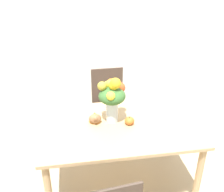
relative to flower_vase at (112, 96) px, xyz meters
name	(u,v)px	position (x,y,z in m)	size (l,w,h in m)	color
ground_plane	(118,183)	(0.05, -0.09, -1.00)	(12.00, 12.00, 0.00)	tan
wall_back	(100,27)	(0.05, 1.32, 0.35)	(8.00, 0.06, 2.70)	white
dining_table	(119,133)	(0.05, -0.09, -0.35)	(1.43, 0.93, 0.74)	tan
flower_vase	(112,96)	(0.00, 0.00, 0.00)	(0.27, 0.33, 0.45)	silver
pumpkin	(129,121)	(0.15, -0.10, -0.22)	(0.09, 0.09, 0.08)	orange
turkey_figurine	(95,117)	(-0.17, -0.01, -0.21)	(0.12, 0.16, 0.10)	#936642
dining_chair_near_window	(109,105)	(0.08, 0.75, -0.51)	(0.43, 0.43, 0.94)	#47382D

